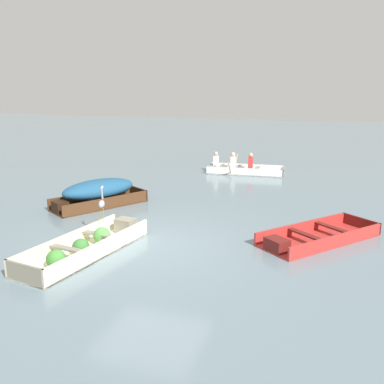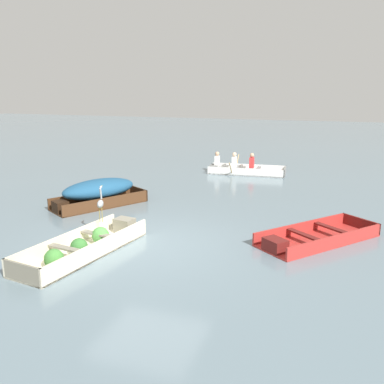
{
  "view_description": "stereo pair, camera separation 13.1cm",
  "coord_description": "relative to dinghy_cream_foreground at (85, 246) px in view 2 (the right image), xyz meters",
  "views": [
    {
      "loc": [
        3.88,
        -8.6,
        3.56
      ],
      "look_at": [
        -0.22,
        3.79,
        0.35
      ],
      "focal_mm": 40.0,
      "sensor_mm": 36.0,
      "label": 1
    },
    {
      "loc": [
        4.0,
        -8.56,
        3.56
      ],
      "look_at": [
        -0.22,
        3.79,
        0.35
      ],
      "focal_mm": 40.0,
      "sensor_mm": 36.0,
      "label": 2
    }
  ],
  "objects": [
    {
      "name": "ground_plane",
      "position": [
        1.08,
        0.96,
        -0.17
      ],
      "size": [
        80.0,
        80.0,
        0.0
      ],
      "primitive_type": "plane",
      "color": "slate"
    },
    {
      "name": "dinghy_cream_foreground",
      "position": [
        0.0,
        0.0,
        0.0
      ],
      "size": [
        1.52,
        3.47,
        0.44
      ],
      "color": "beige",
      "rests_on": "ground"
    },
    {
      "name": "skiff_red_near_moored",
      "position": [
        4.73,
        2.35,
        -0.07
      ],
      "size": [
        2.84,
        3.11,
        0.31
      ],
      "color": "#AD2D28",
      "rests_on": "ground"
    },
    {
      "name": "skiff_dark_varnish_mid_moored",
      "position": [
        -1.74,
        3.48,
        0.29
      ],
      "size": [
        2.35,
        2.98,
        0.83
      ],
      "color": "#4C2D19",
      "rests_on": "ground"
    },
    {
      "name": "rowboat_white_with_crew",
      "position": [
        1.31,
        9.92,
        0.03
      ],
      "size": [
        3.24,
        2.31,
        0.89
      ],
      "color": "white",
      "rests_on": "ground"
    },
    {
      "name": "heron_on_dinghy",
      "position": [
        -0.12,
        0.92,
        0.73
      ],
      "size": [
        0.24,
        0.45,
        0.84
      ],
      "color": "olive",
      "rests_on": "dinghy_cream_foreground"
    }
  ]
}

